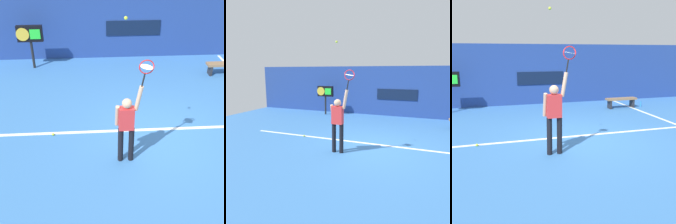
{
  "view_description": "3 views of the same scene",
  "coord_description": "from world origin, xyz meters",
  "views": [
    {
      "loc": [
        -1.66,
        -6.4,
        4.89
      ],
      "look_at": [
        -1.26,
        -0.41,
        1.09
      ],
      "focal_mm": 48.35,
      "sensor_mm": 36.0,
      "label": 1
    },
    {
      "loc": [
        1.54,
        -7.15,
        2.54
      ],
      "look_at": [
        -1.15,
        -0.37,
        1.2
      ],
      "focal_mm": 35.96,
      "sensor_mm": 36.0,
      "label": 2
    },
    {
      "loc": [
        -2.47,
        -6.89,
        2.44
      ],
      "look_at": [
        -0.7,
        -0.79,
        1.02
      ],
      "focal_mm": 43.04,
      "sensor_mm": 36.0,
      "label": 3
    }
  ],
  "objects": [
    {
      "name": "ground_plane",
      "position": [
        0.0,
        0.0,
        0.0
      ],
      "size": [
        18.0,
        18.0,
        0.0
      ],
      "primitive_type": "plane",
      "color": "#3870B2"
    },
    {
      "name": "spare_ball",
      "position": [
        -2.81,
        0.22,
        0.03
      ],
      "size": [
        0.07,
        0.07,
        0.07
      ],
      "primitive_type": "sphere",
      "color": "#CCE033",
      "rests_on": "ground_plane"
    },
    {
      "name": "back_wall",
      "position": [
        0.0,
        5.74,
        1.4
      ],
      "size": [
        18.0,
        0.2,
        2.8
      ],
      "primitive_type": "cube",
      "color": "navy",
      "rests_on": "ground_plane"
    },
    {
      "name": "tennis_player",
      "position": [
        -0.97,
        -0.87,
        1.01
      ],
      "size": [
        0.59,
        0.31,
        1.99
      ],
      "color": "black",
      "rests_on": "ground_plane"
    },
    {
      "name": "scoreboard_clock",
      "position": [
        -3.99,
        4.76,
        1.29
      ],
      "size": [
        0.96,
        0.2,
        1.67
      ],
      "color": "black",
      "rests_on": "ground_plane"
    },
    {
      "name": "tennis_racket",
      "position": [
        -0.6,
        -0.87,
        2.39
      ],
      "size": [
        0.36,
        0.27,
        0.62
      ],
      "color": "black"
    },
    {
      "name": "tennis_ball",
      "position": [
        -1.03,
        -0.79,
        3.38
      ],
      "size": [
        0.07,
        0.07,
        0.07
      ],
      "primitive_type": "sphere",
      "color": "#CCE033"
    },
    {
      "name": "sponsor_banner_center",
      "position": [
        0.0,
        5.62,
        1.24
      ],
      "size": [
        2.2,
        0.03,
        0.6
      ],
      "primitive_type": "cube",
      "color": "#0C1933"
    },
    {
      "name": "court_baseline",
      "position": [
        0.0,
        0.31,
        0.01
      ],
      "size": [
        10.0,
        0.1,
        0.01
      ],
      "primitive_type": "cube",
      "color": "white",
      "rests_on": "ground_plane"
    }
  ]
}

